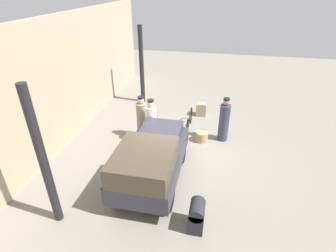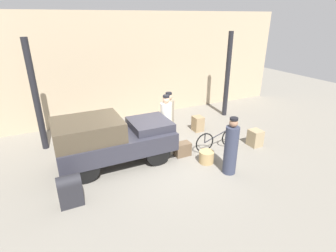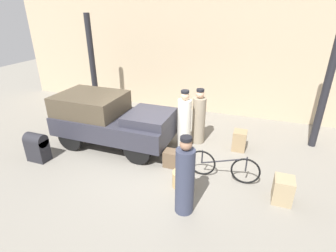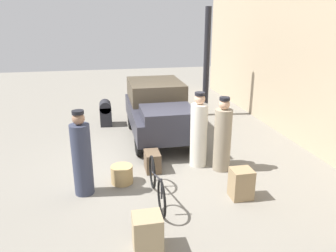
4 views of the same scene
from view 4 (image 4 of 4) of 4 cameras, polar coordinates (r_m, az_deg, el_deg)
ground_plane at (r=8.21m, az=-1.66°, el=-5.95°), size 30.00×30.00×0.00m
station_building_facade at (r=9.16m, az=24.59°, el=9.68°), size 16.00×0.15×4.50m
canopy_pillar_left at (r=11.59m, az=6.73°, el=10.80°), size 0.21×0.21×3.72m
truck at (r=9.54m, az=-1.58°, el=3.17°), size 3.51×1.70×1.54m
bicycle at (r=6.37m, az=-1.99°, el=-10.02°), size 1.76×0.04×0.74m
wicker_basket at (r=7.15m, az=-8.03°, el=-8.33°), size 0.47×0.47×0.39m
conductor_in_dark_uniform at (r=6.65m, az=-14.77°, el=-5.21°), size 0.39×0.39×1.74m
porter_with_bicycle at (r=7.54m, az=9.48°, el=-2.00°), size 0.39×0.39×1.73m
porter_standing_middle at (r=7.67m, az=5.37°, el=-1.22°), size 0.40×0.40×1.79m
trunk_wicker_pale at (r=10.89m, az=-10.82°, el=2.39°), size 0.56×0.37×0.81m
suitcase_black_upright at (r=5.23m, az=-3.59°, el=-18.04°), size 0.41×0.44×0.59m
trunk_umber_medium at (r=6.65m, az=12.63°, el=-9.76°), size 0.38×0.41×0.60m
trunk_large_brown at (r=7.61m, az=-2.73°, el=-6.15°), size 0.52×0.34×0.45m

